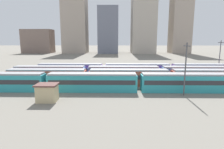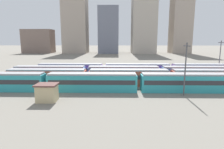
# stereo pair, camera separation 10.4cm
# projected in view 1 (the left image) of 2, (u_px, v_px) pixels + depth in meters

# --- Properties ---
(ground_plane) EXTENTS (600.00, 600.00, 0.00)m
(ground_plane) POSITION_uv_depth(u_px,v_px,m) (67.00, 82.00, 47.39)
(ground_plane) COLOR slate
(train_track_0) EXTENTS (55.80, 3.06, 3.75)m
(train_track_0) POSITION_uv_depth(u_px,v_px,m) (92.00, 82.00, 39.24)
(train_track_0) COLOR teal
(train_track_0) RESTS_ON ground_plane
(train_track_1) EXTENTS (93.60, 3.06, 3.75)m
(train_track_1) POSITION_uv_depth(u_px,v_px,m) (212.00, 77.00, 43.88)
(train_track_1) COLOR #BC4C38
(train_track_1) RESTS_ON ground_plane
(train_track_2) EXTENTS (55.80, 3.06, 3.75)m
(train_track_2) POSITION_uv_depth(u_px,v_px,m) (123.00, 73.00, 49.35)
(train_track_2) COLOR #4C70BC
(train_track_2) RESTS_ON ground_plane
(catenary_pole_0) EXTENTS (0.24, 3.20, 9.89)m
(catenary_pole_0) POSITION_uv_depth(u_px,v_px,m) (185.00, 67.00, 35.47)
(catenary_pole_0) COLOR #4C4C51
(catenary_pole_0) RESTS_ON ground_plane
(catenary_pole_1) EXTENTS (0.24, 3.20, 10.17)m
(catenary_pole_1) POSITION_uv_depth(u_px,v_px,m) (220.00, 56.00, 56.00)
(catenary_pole_1) COLOR #4C4C51
(catenary_pole_1) RESTS_ON ground_plane
(signal_hut) EXTENTS (3.60, 3.00, 3.04)m
(signal_hut) POSITION_uv_depth(u_px,v_px,m) (47.00, 92.00, 32.72)
(signal_hut) COLOR #C6B284
(signal_hut) RESTS_ON ground_plane
(distant_building_0) EXTENTS (22.41, 13.47, 18.16)m
(distant_building_0) POSITION_uv_depth(u_px,v_px,m) (38.00, 41.00, 151.28)
(distant_building_0) COLOR #7A665B
(distant_building_0) RESTS_ON ground_plane
(distant_building_1) EXTENTS (18.07, 17.71, 47.76)m
(distant_building_1) POSITION_uv_depth(u_px,v_px,m) (75.00, 22.00, 148.10)
(distant_building_1) COLOR #A89989
(distant_building_1) RESTS_ON ground_plane
(distant_building_2) EXTENTS (15.15, 20.32, 34.52)m
(distant_building_2) POSITION_uv_depth(u_px,v_px,m) (108.00, 31.00, 148.83)
(distant_building_2) COLOR slate
(distant_building_2) RESTS_ON ground_plane
(distant_building_3) EXTENTS (17.52, 21.83, 48.85)m
(distant_building_3) POSITION_uv_depth(u_px,v_px,m) (143.00, 21.00, 147.07)
(distant_building_3) COLOR #B2A899
(distant_building_3) RESTS_ON ground_plane
(distant_building_4) EXTENTS (14.17, 15.24, 52.98)m
(distant_building_4) POSITION_uv_depth(u_px,v_px,m) (181.00, 18.00, 146.20)
(distant_building_4) COLOR #A89989
(distant_building_4) RESTS_ON ground_plane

